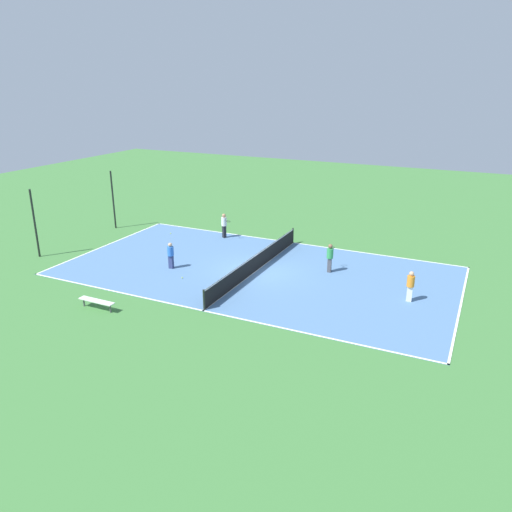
{
  "coord_description": "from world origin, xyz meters",
  "views": [
    {
      "loc": [
        -23.61,
        -11.26,
        10.12
      ],
      "look_at": [
        0.0,
        0.0,
        0.9
      ],
      "focal_mm": 35.0,
      "sensor_mm": 36.0,
      "label": 1
    }
  ],
  "objects_px": {
    "player_far_green": "(330,256)",
    "fence_post_back_right": "(113,200)",
    "player_near_blue": "(171,254)",
    "tennis_ball_left_sideline": "(171,233)",
    "fence_post_back_left": "(35,224)",
    "tennis_net": "(256,262)",
    "player_far_white": "(224,224)",
    "tennis_ball_midcourt": "(182,278)",
    "bench": "(97,302)",
    "player_center_orange": "(410,284)"
  },
  "relations": [
    {
      "from": "fence_post_back_left",
      "to": "fence_post_back_right",
      "type": "relative_size",
      "value": 1.0
    },
    {
      "from": "tennis_net",
      "to": "player_near_blue",
      "type": "bearing_deg",
      "value": 110.55
    },
    {
      "from": "bench",
      "to": "tennis_ball_left_sideline",
      "type": "bearing_deg",
      "value": -71.5
    },
    {
      "from": "player_far_white",
      "to": "fence_post_back_left",
      "type": "height_order",
      "value": "fence_post_back_left"
    },
    {
      "from": "player_near_blue",
      "to": "fence_post_back_right",
      "type": "distance_m",
      "value": 9.94
    },
    {
      "from": "fence_post_back_right",
      "to": "tennis_ball_left_sideline",
      "type": "bearing_deg",
      "value": -84.65
    },
    {
      "from": "fence_post_back_right",
      "to": "bench",
      "type": "bearing_deg",
      "value": -143.08
    },
    {
      "from": "player_near_blue",
      "to": "fence_post_back_left",
      "type": "bearing_deg",
      "value": -171.94
    },
    {
      "from": "tennis_net",
      "to": "player_far_green",
      "type": "height_order",
      "value": "player_far_green"
    },
    {
      "from": "player_center_orange",
      "to": "player_far_white",
      "type": "bearing_deg",
      "value": 152.16
    },
    {
      "from": "bench",
      "to": "tennis_net",
      "type": "bearing_deg",
      "value": -120.86
    },
    {
      "from": "player_far_white",
      "to": "player_center_orange",
      "type": "distance_m",
      "value": 14.11
    },
    {
      "from": "player_far_white",
      "to": "tennis_ball_midcourt",
      "type": "bearing_deg",
      "value": -45.06
    },
    {
      "from": "bench",
      "to": "tennis_ball_midcourt",
      "type": "xyz_separation_m",
      "value": [
        4.93,
        -1.47,
        -0.34
      ]
    },
    {
      "from": "tennis_ball_midcourt",
      "to": "fence_post_back_left",
      "type": "relative_size",
      "value": 0.02
    },
    {
      "from": "player_center_orange",
      "to": "tennis_ball_left_sideline",
      "type": "height_order",
      "value": "player_center_orange"
    },
    {
      "from": "tennis_ball_left_sideline",
      "to": "player_center_orange",
      "type": "bearing_deg",
      "value": -104.52
    },
    {
      "from": "tennis_ball_left_sideline",
      "to": "fence_post_back_right",
      "type": "height_order",
      "value": "fence_post_back_right"
    },
    {
      "from": "player_center_orange",
      "to": "player_far_green",
      "type": "relative_size",
      "value": 0.95
    },
    {
      "from": "bench",
      "to": "tennis_ball_midcourt",
      "type": "relative_size",
      "value": 27.88
    },
    {
      "from": "player_center_orange",
      "to": "player_near_blue",
      "type": "relative_size",
      "value": 1.01
    },
    {
      "from": "tennis_net",
      "to": "player_far_white",
      "type": "relative_size",
      "value": 6.8
    },
    {
      "from": "player_far_white",
      "to": "player_near_blue",
      "type": "relative_size",
      "value": 1.1
    },
    {
      "from": "player_far_green",
      "to": "player_near_blue",
      "type": "xyz_separation_m",
      "value": [
        -3.33,
        8.3,
        -0.07
      ]
    },
    {
      "from": "tennis_ball_midcourt",
      "to": "tennis_ball_left_sideline",
      "type": "distance_m",
      "value": 8.5
    },
    {
      "from": "player_far_white",
      "to": "tennis_ball_left_sideline",
      "type": "xyz_separation_m",
      "value": [
        -0.87,
        3.8,
        -0.92
      ]
    },
    {
      "from": "player_near_blue",
      "to": "fence_post_back_left",
      "type": "distance_m",
      "value": 8.68
    },
    {
      "from": "bench",
      "to": "fence_post_back_left",
      "type": "relative_size",
      "value": 0.46
    },
    {
      "from": "tennis_ball_left_sideline",
      "to": "tennis_net",
      "type": "bearing_deg",
      "value": -114.66
    },
    {
      "from": "player_center_orange",
      "to": "fence_post_back_left",
      "type": "height_order",
      "value": "fence_post_back_left"
    },
    {
      "from": "player_far_green",
      "to": "fence_post_back_right",
      "type": "xyz_separation_m",
      "value": [
        1.83,
        16.71,
        1.13
      ]
    },
    {
      "from": "player_far_green",
      "to": "tennis_net",
      "type": "bearing_deg",
      "value": 105.71
    },
    {
      "from": "tennis_net",
      "to": "bench",
      "type": "relative_size",
      "value": 5.97
    },
    {
      "from": "tennis_net",
      "to": "player_center_orange",
      "type": "xyz_separation_m",
      "value": [
        -0.5,
        -8.45,
        0.35
      ]
    },
    {
      "from": "tennis_net",
      "to": "fence_post_back_left",
      "type": "relative_size",
      "value": 2.72
    },
    {
      "from": "player_far_green",
      "to": "bench",
      "type": "bearing_deg",
      "value": 130.36
    },
    {
      "from": "player_near_blue",
      "to": "tennis_ball_midcourt",
      "type": "bearing_deg",
      "value": -40.05
    },
    {
      "from": "tennis_ball_midcourt",
      "to": "bench",
      "type": "bearing_deg",
      "value": 163.44
    },
    {
      "from": "fence_post_back_left",
      "to": "player_far_white",
      "type": "bearing_deg",
      "value": -45.32
    },
    {
      "from": "player_center_orange",
      "to": "fence_post_back_left",
      "type": "xyz_separation_m",
      "value": [
        -2.96,
        21.4,
        1.19
      ]
    },
    {
      "from": "player_center_orange",
      "to": "fence_post_back_left",
      "type": "distance_m",
      "value": 21.63
    },
    {
      "from": "player_far_green",
      "to": "player_near_blue",
      "type": "relative_size",
      "value": 1.07
    },
    {
      "from": "bench",
      "to": "tennis_ball_left_sideline",
      "type": "xyz_separation_m",
      "value": [
        11.55,
        3.87,
        -0.34
      ]
    },
    {
      "from": "tennis_ball_midcourt",
      "to": "fence_post_back_left",
      "type": "xyz_separation_m",
      "value": [
        -0.72,
        9.83,
        2.02
      ]
    },
    {
      "from": "fence_post_back_right",
      "to": "tennis_ball_midcourt",
      "type": "bearing_deg",
      "value": -122.24
    },
    {
      "from": "tennis_ball_left_sideline",
      "to": "fence_post_back_left",
      "type": "height_order",
      "value": "fence_post_back_left"
    },
    {
      "from": "player_far_white",
      "to": "player_far_green",
      "type": "distance_m",
      "value": 8.97
    },
    {
      "from": "bench",
      "to": "player_center_orange",
      "type": "relative_size",
      "value": 1.23
    },
    {
      "from": "bench",
      "to": "fence_post_back_right",
      "type": "xyz_separation_m",
      "value": [
        11.13,
        8.37,
        1.68
      ]
    },
    {
      "from": "player_far_green",
      "to": "tennis_ball_midcourt",
      "type": "xyz_separation_m",
      "value": [
        -4.37,
        6.88,
        -0.89
      ]
    }
  ]
}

